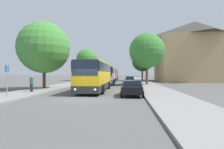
{
  "coord_description": "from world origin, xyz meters",
  "views": [
    {
      "loc": [
        3.5,
        -14.03,
        2.17
      ],
      "look_at": [
        0.91,
        15.85,
        1.88
      ],
      "focal_mm": 28.0,
      "sensor_mm": 36.0,
      "label": 1
    }
  ],
  "objects": [
    {
      "name": "sidewalk_left",
      "position": [
        -7.0,
        0.0,
        0.07
      ],
      "size": [
        4.0,
        120.0,
        0.15
      ],
      "primitive_type": "cube",
      "color": "gray",
      "rests_on": "ground_plane"
    },
    {
      "name": "pedestrian_waiting_far",
      "position": [
        -6.74,
        3.88,
        1.02
      ],
      "size": [
        0.36,
        0.36,
        1.73
      ],
      "rotation": [
        0.0,
        0.0,
        2.39
      ],
      "color": "#23232D",
      "rests_on": "sidewalk_left"
    },
    {
      "name": "bus_rear",
      "position": [
        -0.6,
        34.01,
        1.72
      ],
      "size": [
        2.95,
        10.63,
        3.22
      ],
      "rotation": [
        0.0,
        0.0,
        -0.02
      ],
      "color": "gray",
      "rests_on": "ground_plane"
    },
    {
      "name": "tree_left_far",
      "position": [
        -7.64,
        33.66,
        5.82
      ],
      "size": [
        5.91,
        5.91,
        8.63
      ],
      "color": "brown",
      "rests_on": "sidewalk_left"
    },
    {
      "name": "building_right_background",
      "position": [
        20.68,
        31.97,
        7.62
      ],
      "size": [
        18.18,
        14.23,
        15.25
      ],
      "color": "tan",
      "rests_on": "ground_plane"
    },
    {
      "name": "tree_left_near",
      "position": [
        -7.38,
        8.04,
        5.47
      ],
      "size": [
        6.71,
        6.71,
        8.68
      ],
      "color": "#47331E",
      "rests_on": "sidewalk_left"
    },
    {
      "name": "parked_car_right_far",
      "position": [
        4.07,
        21.48,
        0.78
      ],
      "size": [
        2.06,
        4.74,
        1.47
      ],
      "rotation": [
        0.0,
        0.0,
        3.1
      ],
      "color": "#236B38",
      "rests_on": "ground_plane"
    },
    {
      "name": "ground_plane",
      "position": [
        0.0,
        0.0,
        0.0
      ],
      "size": [
        300.0,
        300.0,
        0.0
      ],
      "primitive_type": "plane",
      "color": "#565454",
      "rests_on": "ground"
    },
    {
      "name": "bus_front",
      "position": [
        -0.27,
        6.55,
        1.81
      ],
      "size": [
        2.91,
        10.69,
        3.39
      ],
      "rotation": [
        0.0,
        0.0,
        0.0
      ],
      "color": "#2D2D2D",
      "rests_on": "ground_plane"
    },
    {
      "name": "tree_right_near",
      "position": [
        7.62,
        34.04,
        5.35
      ],
      "size": [
        5.61,
        5.61,
        8.02
      ],
      "color": "#513D23",
      "rests_on": "sidewalk_right"
    },
    {
      "name": "parked_car_right_near",
      "position": [
        4.0,
        2.57,
        0.76
      ],
      "size": [
        2.19,
        4.08,
        1.44
      ],
      "rotation": [
        0.0,
        0.0,
        3.1
      ],
      "color": "black",
      "rests_on": "ground_plane"
    },
    {
      "name": "tree_right_mid",
      "position": [
        6.93,
        16.92,
        6.03
      ],
      "size": [
        6.14,
        6.14,
        8.96
      ],
      "color": "brown",
      "rests_on": "sidewalk_right"
    },
    {
      "name": "bus_stop_sign",
      "position": [
        -6.95,
        0.32,
        1.83
      ],
      "size": [
        0.08,
        0.45,
        2.73
      ],
      "color": "gray",
      "rests_on": "sidewalk_left"
    },
    {
      "name": "sidewalk_right",
      "position": [
        7.0,
        0.0,
        0.07
      ],
      "size": [
        4.0,
        120.0,
        0.15
      ],
      "primitive_type": "cube",
      "color": "gray",
      "rests_on": "ground_plane"
    },
    {
      "name": "bus_middle",
      "position": [
        -0.28,
        19.43,
        1.72
      ],
      "size": [
        3.13,
        11.41,
        3.2
      ],
      "rotation": [
        0.0,
        0.0,
        0.04
      ],
      "color": "#2D519E",
      "rests_on": "ground_plane"
    }
  ]
}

